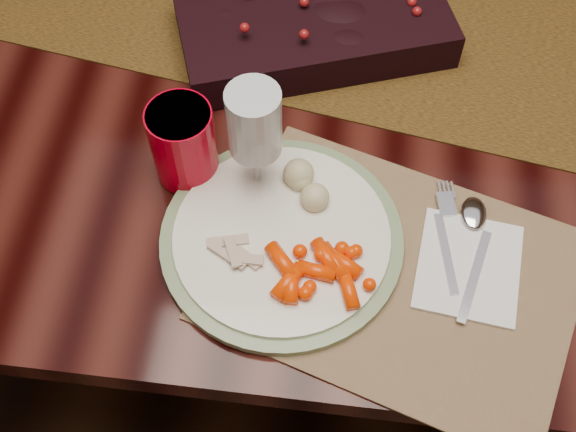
# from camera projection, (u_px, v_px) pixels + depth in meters

# --- Properties ---
(floor) EXTENTS (5.00, 5.00, 0.00)m
(floor) POSITION_uv_depth(u_px,v_px,m) (319.00, 289.00, 1.69)
(floor) COLOR black
(floor) RESTS_ON ground
(dining_table) EXTENTS (1.80, 1.00, 0.75)m
(dining_table) POSITION_uv_depth(u_px,v_px,m) (326.00, 203.00, 1.37)
(dining_table) COLOR black
(dining_table) RESTS_ON floor
(table_runner) EXTENTS (1.66, 0.60, 0.00)m
(table_runner) POSITION_uv_depth(u_px,v_px,m) (375.00, 37.00, 1.08)
(table_runner) COLOR #382409
(table_runner) RESTS_ON dining_table
(centerpiece) EXTENTS (0.43, 0.32, 0.08)m
(centerpiece) POSITION_uv_depth(u_px,v_px,m) (314.00, 21.00, 1.04)
(centerpiece) COLOR black
(centerpiece) RESTS_ON table_runner
(placemat_main) EXTENTS (0.50, 0.42, 0.00)m
(placemat_main) POSITION_uv_depth(u_px,v_px,m) (395.00, 276.00, 0.87)
(placemat_main) COLOR brown
(placemat_main) RESTS_ON dining_table
(dinner_plate) EXTENTS (0.34, 0.34, 0.02)m
(dinner_plate) POSITION_uv_depth(u_px,v_px,m) (282.00, 238.00, 0.89)
(dinner_plate) COLOR white
(dinner_plate) RESTS_ON placemat_main
(baby_carrots) EXTENTS (0.13, 0.11, 0.02)m
(baby_carrots) POSITION_uv_depth(u_px,v_px,m) (318.00, 267.00, 0.85)
(baby_carrots) COLOR #FF3700
(baby_carrots) RESTS_ON dinner_plate
(mashed_potatoes) EXTENTS (0.08, 0.08, 0.04)m
(mashed_potatoes) POSITION_uv_depth(u_px,v_px,m) (302.00, 183.00, 0.90)
(mashed_potatoes) COLOR #C2B782
(mashed_potatoes) RESTS_ON dinner_plate
(turkey_shreds) EXTENTS (0.08, 0.07, 0.01)m
(turkey_shreds) POSITION_uv_depth(u_px,v_px,m) (236.00, 250.00, 0.86)
(turkey_shreds) COLOR gray
(turkey_shreds) RESTS_ON dinner_plate
(napkin) EXTENTS (0.14, 0.15, 0.00)m
(napkin) POSITION_uv_depth(u_px,v_px,m) (469.00, 266.00, 0.88)
(napkin) COLOR white
(napkin) RESTS_ON placemat_main
(fork) EXTENTS (0.05, 0.14, 0.00)m
(fork) POSITION_uv_depth(u_px,v_px,m) (446.00, 240.00, 0.89)
(fork) COLOR silver
(fork) RESTS_ON napkin
(spoon) EXTENTS (0.07, 0.17, 0.00)m
(spoon) POSITION_uv_depth(u_px,v_px,m) (474.00, 256.00, 0.88)
(spoon) COLOR silver
(spoon) RESTS_ON napkin
(red_cup) EXTENTS (0.09, 0.09, 0.11)m
(red_cup) POSITION_uv_depth(u_px,v_px,m) (183.00, 143.00, 0.90)
(red_cup) COLOR #B70017
(red_cup) RESTS_ON placemat_main
(wine_glass) EXTENTS (0.08, 0.08, 0.18)m
(wine_glass) POSITION_uv_depth(u_px,v_px,m) (256.00, 145.00, 0.87)
(wine_glass) COLOR silver
(wine_glass) RESTS_ON dining_table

